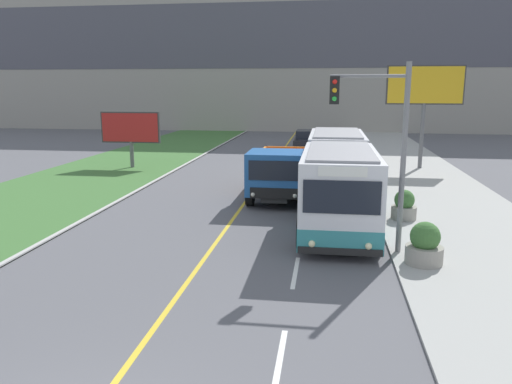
{
  "coord_description": "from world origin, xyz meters",
  "views": [
    {
      "loc": [
        3.51,
        -5.19,
        5.01
      ],
      "look_at": [
        1.1,
        11.66,
        1.4
      ],
      "focal_mm": 35.0,
      "sensor_mm": 36.0,
      "label": 1
    }
  ],
  "objects_px": {
    "billboard_small": "(131,129)",
    "planter_round_second": "(404,206)",
    "city_bus": "(337,175)",
    "car_distant": "(306,140)",
    "billboard_large": "(425,90)",
    "traffic_light_mast": "(382,134)",
    "planter_round_near": "(425,245)",
    "dump_truck": "(279,174)"
  },
  "relations": [
    {
      "from": "billboard_small",
      "to": "planter_round_second",
      "type": "bearing_deg",
      "value": -35.44
    },
    {
      "from": "billboard_small",
      "to": "city_bus",
      "type": "bearing_deg",
      "value": -37.36
    },
    {
      "from": "car_distant",
      "to": "billboard_large",
      "type": "xyz_separation_m",
      "value": [
        7.48,
        -10.0,
        4.12
      ]
    },
    {
      "from": "billboard_small",
      "to": "planter_round_second",
      "type": "relative_size",
      "value": 3.34
    },
    {
      "from": "traffic_light_mast",
      "to": "planter_round_near",
      "type": "bearing_deg",
      "value": -37.47
    },
    {
      "from": "car_distant",
      "to": "planter_round_second",
      "type": "height_order",
      "value": "car_distant"
    },
    {
      "from": "dump_truck",
      "to": "traffic_light_mast",
      "type": "xyz_separation_m",
      "value": [
        3.65,
        -6.79,
        2.44
      ]
    },
    {
      "from": "car_distant",
      "to": "planter_round_second",
      "type": "bearing_deg",
      "value": -78.22
    },
    {
      "from": "traffic_light_mast",
      "to": "planter_round_near",
      "type": "height_order",
      "value": "traffic_light_mast"
    },
    {
      "from": "dump_truck",
      "to": "planter_round_second",
      "type": "height_order",
      "value": "dump_truck"
    },
    {
      "from": "dump_truck",
      "to": "traffic_light_mast",
      "type": "distance_m",
      "value": 8.08
    },
    {
      "from": "city_bus",
      "to": "planter_round_second",
      "type": "bearing_deg",
      "value": -24.28
    },
    {
      "from": "dump_truck",
      "to": "car_distant",
      "type": "xyz_separation_m",
      "value": [
        0.3,
        19.86,
        -0.51
      ]
    },
    {
      "from": "planter_round_second",
      "to": "city_bus",
      "type": "bearing_deg",
      "value": 155.72
    },
    {
      "from": "city_bus",
      "to": "dump_truck",
      "type": "distance_m",
      "value": 3.05
    },
    {
      "from": "planter_round_near",
      "to": "city_bus",
      "type": "bearing_deg",
      "value": 111.3
    },
    {
      "from": "dump_truck",
      "to": "car_distant",
      "type": "height_order",
      "value": "dump_truck"
    },
    {
      "from": "city_bus",
      "to": "car_distant",
      "type": "bearing_deg",
      "value": 95.9
    },
    {
      "from": "planter_round_second",
      "to": "traffic_light_mast",
      "type": "bearing_deg",
      "value": -109.21
    },
    {
      "from": "car_distant",
      "to": "planter_round_near",
      "type": "relative_size",
      "value": 3.54
    },
    {
      "from": "car_distant",
      "to": "billboard_large",
      "type": "relative_size",
      "value": 0.69
    },
    {
      "from": "city_bus",
      "to": "billboard_large",
      "type": "bearing_deg",
      "value": 65.5
    },
    {
      "from": "traffic_light_mast",
      "to": "billboard_small",
      "type": "xyz_separation_m",
      "value": [
        -13.68,
        14.69,
        -1.21
      ]
    },
    {
      "from": "city_bus",
      "to": "dump_truck",
      "type": "relative_size",
      "value": 1.98
    },
    {
      "from": "dump_truck",
      "to": "traffic_light_mast",
      "type": "bearing_deg",
      "value": -61.75
    },
    {
      "from": "billboard_small",
      "to": "planter_round_near",
      "type": "height_order",
      "value": "billboard_small"
    },
    {
      "from": "billboard_small",
      "to": "planter_round_second",
      "type": "height_order",
      "value": "billboard_small"
    },
    {
      "from": "dump_truck",
      "to": "billboard_small",
      "type": "distance_m",
      "value": 12.83
    },
    {
      "from": "city_bus",
      "to": "planter_round_second",
      "type": "xyz_separation_m",
      "value": [
        2.5,
        -1.13,
        -0.93
      ]
    },
    {
      "from": "billboard_large",
      "to": "planter_round_near",
      "type": "bearing_deg",
      "value": -99.35
    },
    {
      "from": "billboard_small",
      "to": "billboard_large",
      "type": "bearing_deg",
      "value": 6.24
    },
    {
      "from": "dump_truck",
      "to": "planter_round_near",
      "type": "distance_m",
      "value": 9.18
    },
    {
      "from": "billboard_large",
      "to": "billboard_small",
      "type": "height_order",
      "value": "billboard_large"
    },
    {
      "from": "billboard_large",
      "to": "planter_round_near",
      "type": "distance_m",
      "value": 18.32
    },
    {
      "from": "planter_round_near",
      "to": "planter_round_second",
      "type": "distance_m",
      "value": 4.93
    },
    {
      "from": "dump_truck",
      "to": "car_distant",
      "type": "bearing_deg",
      "value": 89.12
    },
    {
      "from": "city_bus",
      "to": "dump_truck",
      "type": "height_order",
      "value": "city_bus"
    },
    {
      "from": "car_distant",
      "to": "billboard_large",
      "type": "height_order",
      "value": "billboard_large"
    },
    {
      "from": "dump_truck",
      "to": "planter_round_near",
      "type": "bearing_deg",
      "value": -57.71
    },
    {
      "from": "car_distant",
      "to": "traffic_light_mast",
      "type": "relative_size",
      "value": 0.75
    },
    {
      "from": "traffic_light_mast",
      "to": "billboard_small",
      "type": "bearing_deg",
      "value": 132.95
    },
    {
      "from": "city_bus",
      "to": "traffic_light_mast",
      "type": "bearing_deg",
      "value": -77.65
    }
  ]
}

